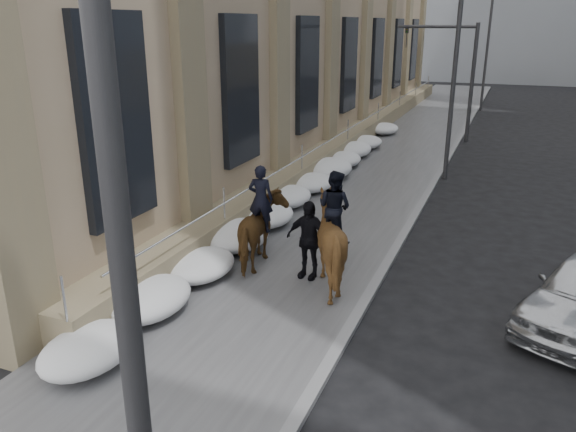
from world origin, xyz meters
name	(u,v)px	position (x,y,z in m)	size (l,w,h in m)	color
ground	(212,331)	(0.00, 0.00, 0.00)	(140.00, 140.00, 0.00)	black
sidewalk	(348,196)	(0.00, 10.00, 0.06)	(5.00, 80.00, 0.12)	#48484A
curb	(421,204)	(2.62, 10.00, 0.06)	(0.24, 80.00, 0.12)	slate
streetlight_near	(101,244)	(2.74, -6.00, 4.58)	(1.71, 0.24, 8.00)	#2D2D30
streetlight_mid	(451,62)	(2.74, 14.00, 4.58)	(1.71, 0.24, 8.00)	#2D2D30
streetlight_far	(485,44)	(2.74, 34.00, 4.58)	(1.71, 0.24, 8.00)	#2D2D30
traffic_signal	(455,64)	(2.07, 22.00, 4.00)	(4.10, 0.22, 6.00)	#2D2D30
snow_bank	(292,195)	(-1.42, 8.11, 0.47)	(1.70, 18.10, 0.76)	white
mounted_horse_left	(262,228)	(-0.30, 3.20, 1.11)	(1.32, 2.28, 2.57)	#4A3016
mounted_horse_right	(330,238)	(1.60, 2.82, 1.28)	(2.19, 2.34, 2.72)	#3E2711
pedestrian	(308,240)	(1.01, 2.96, 1.09)	(1.13, 0.47, 1.94)	black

